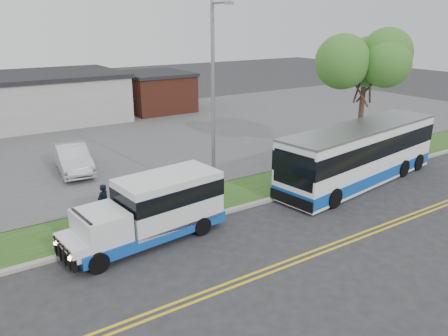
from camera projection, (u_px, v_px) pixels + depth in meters
ground at (189, 236)px, 18.66m from camera, size 140.00×140.00×0.00m
lane_line_north at (241, 278)px, 15.61m from camera, size 70.00×0.12×0.01m
lane_line_south at (246, 282)px, 15.37m from camera, size 70.00×0.12×0.01m
curb at (177, 225)px, 19.51m from camera, size 80.00×0.30×0.15m
verge at (160, 212)px, 20.94m from camera, size 80.00×3.30×0.10m
parking_lot at (77, 145)px, 32.12m from camera, size 80.00×25.00×0.10m
brick_wing at (155, 91)px, 44.09m from camera, size 6.30×7.30×3.90m
tree_east at (366, 65)px, 26.31m from camera, size 5.20×5.20×8.33m
streetlight_near at (214, 99)px, 20.70m from camera, size 0.35×1.53×9.50m
shuttle_bus at (155, 207)px, 18.12m from camera, size 7.08×2.97×2.64m
transit_bus at (360, 154)px, 24.48m from camera, size 12.01×4.33×3.26m
pedestrian at (103, 202)px, 19.70m from camera, size 0.75×0.66×1.73m
parked_car_a at (73, 159)px, 26.11m from camera, size 2.20×5.11×1.64m
grocery_bag_left at (100, 220)px, 19.57m from camera, size 0.32×0.32×0.32m
grocery_bag_right at (109, 213)px, 20.28m from camera, size 0.32×0.32×0.32m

